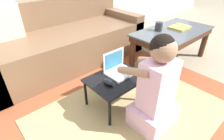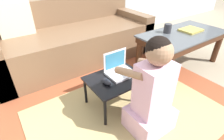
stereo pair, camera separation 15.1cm
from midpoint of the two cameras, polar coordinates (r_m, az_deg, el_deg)
The scene contains 10 objects.
ground_plane at distance 1.61m, azimuth 6.66°, elevation -13.74°, with size 16.00×16.00×0.00m, color gray.
area_rug at distance 1.59m, azimuth 8.04°, elevation -14.42°, with size 2.19×1.63×0.01m.
couch at distance 2.38m, azimuth -10.59°, elevation 9.78°, with size 2.00×0.84×0.79m.
coffee_table at distance 2.32m, azimuth 23.71°, elevation 9.39°, with size 1.06×0.55×0.43m.
laptop_desk at distance 1.53m, azimuth 4.05°, elevation -3.82°, with size 0.49×0.38×0.29m.
laptop at distance 1.56m, azimuth 5.24°, elevation -0.15°, with size 0.24×0.19×0.20m.
computer_mouse at distance 1.43m, azimuth 1.23°, elevation -3.99°, with size 0.06×0.10×0.04m.
person_seated at distance 1.31m, azimuth 16.25°, elevation -7.47°, with size 0.33×0.42×0.77m.
cup_on_table at distance 2.21m, azimuth 19.64°, elevation 12.64°, with size 0.09×0.09×0.10m.
book_on_table at distance 2.40m, azimuth 26.05°, elevation 11.61°, with size 0.25×0.20×0.02m.
Camera 2 is at (-0.73, -0.86, 1.15)m, focal length 28.00 mm.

